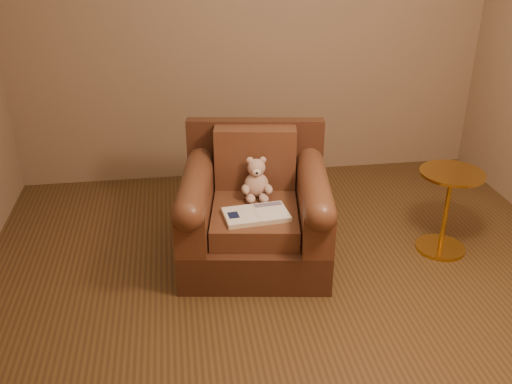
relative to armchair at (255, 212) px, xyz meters
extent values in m
plane|color=#4E361A|center=(0.18, -0.61, -0.33)|extent=(4.00, 4.00, 0.00)
cube|color=#886E54|center=(0.18, 1.39, 1.02)|extent=(4.00, 0.02, 2.70)
cube|color=#422316|center=(-0.01, -0.04, -0.20)|extent=(1.08, 1.04, 0.27)
cube|color=#422316|center=(0.06, 0.36, 0.23)|extent=(0.95, 0.24, 0.59)
cube|color=brown|center=(-0.01, -0.09, 0.01)|extent=(0.65, 0.74, 0.14)
cube|color=brown|center=(0.04, 0.24, 0.29)|extent=(0.57, 0.23, 0.43)
cube|color=brown|center=(-0.39, -0.03, 0.09)|extent=(0.31, 0.83, 0.30)
cube|color=brown|center=(0.36, -0.15, 0.09)|extent=(0.31, 0.83, 0.30)
cylinder|color=brown|center=(-0.39, -0.03, 0.24)|extent=(0.31, 0.83, 0.19)
cylinder|color=brown|center=(0.36, -0.15, 0.24)|extent=(0.31, 0.83, 0.19)
ellipsoid|color=tan|center=(0.02, 0.09, 0.16)|extent=(0.16, 0.15, 0.17)
sphere|color=tan|center=(0.02, 0.10, 0.28)|extent=(0.12, 0.12, 0.12)
ellipsoid|color=tan|center=(-0.02, 0.11, 0.33)|extent=(0.05, 0.03, 0.05)
ellipsoid|color=tan|center=(0.07, 0.10, 0.33)|extent=(0.05, 0.03, 0.05)
ellipsoid|color=beige|center=(0.02, 0.04, 0.27)|extent=(0.06, 0.04, 0.05)
sphere|color=black|center=(0.02, 0.02, 0.27)|extent=(0.02, 0.02, 0.02)
ellipsoid|color=tan|center=(-0.06, 0.03, 0.16)|extent=(0.05, 0.11, 0.05)
ellipsoid|color=tan|center=(0.09, 0.01, 0.16)|extent=(0.05, 0.11, 0.05)
ellipsoid|color=tan|center=(-0.03, -0.01, 0.11)|extent=(0.07, 0.11, 0.05)
ellipsoid|color=tan|center=(0.06, -0.02, 0.11)|extent=(0.07, 0.11, 0.05)
cube|color=beige|center=(-0.02, -0.21, 0.09)|extent=(0.42, 0.28, 0.03)
cube|color=white|center=(-0.12, -0.22, 0.11)|extent=(0.22, 0.26, 0.00)
cube|color=white|center=(0.08, -0.20, 0.11)|extent=(0.22, 0.26, 0.00)
cube|color=beige|center=(-0.02, -0.21, 0.11)|extent=(0.03, 0.24, 0.00)
cube|color=#0F1638|center=(-0.17, -0.22, 0.11)|extent=(0.07, 0.09, 0.00)
cube|color=slate|center=(0.07, -0.11, 0.11)|extent=(0.18, 0.07, 0.00)
cylinder|color=gold|center=(1.30, -0.13, -0.32)|extent=(0.34, 0.34, 0.03)
cylinder|color=gold|center=(1.30, -0.13, -0.03)|extent=(0.03, 0.03, 0.55)
cylinder|color=gold|center=(1.30, -0.13, 0.25)|extent=(0.42, 0.42, 0.02)
cylinder|color=gold|center=(1.30, -0.13, 0.24)|extent=(0.03, 0.03, 0.02)
camera|label=1|loc=(-0.49, -3.32, 1.79)|focal=40.00mm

